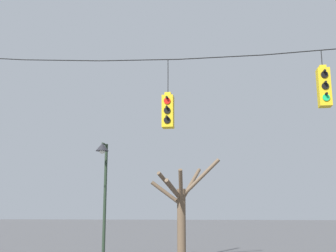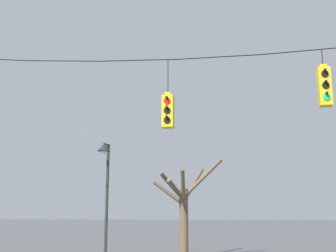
% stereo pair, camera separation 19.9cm
% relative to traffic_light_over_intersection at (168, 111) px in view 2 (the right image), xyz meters
% --- Properties ---
extents(span_wire, '(17.81, 0.03, 0.55)m').
position_rel_traffic_light_over_intersection_xyz_m(span_wire, '(1.62, 0.01, 1.80)').
color(span_wire, black).
extents(traffic_light_over_intersection, '(0.34, 0.46, 2.15)m').
position_rel_traffic_light_over_intersection_xyz_m(traffic_light_over_intersection, '(0.00, 0.00, 0.00)').
color(traffic_light_over_intersection, yellow).
extents(traffic_light_near_right_pole, '(0.34, 0.46, 1.71)m').
position_rel_traffic_light_over_intersection_xyz_m(traffic_light_near_right_pole, '(4.56, 0.00, 0.55)').
color(traffic_light_near_right_pole, yellow).
extents(street_lamp, '(0.50, 0.86, 4.63)m').
position_rel_traffic_light_over_intersection_xyz_m(street_lamp, '(-3.03, 3.52, -1.44)').
color(street_lamp, '#233323').
rests_on(street_lamp, ground_plane).
extents(bare_tree, '(3.14, 3.63, 4.38)m').
position_rel_traffic_light_over_intersection_xyz_m(bare_tree, '(-0.35, 6.70, -2.73)').
color(bare_tree, brown).
rests_on(bare_tree, ground_plane).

